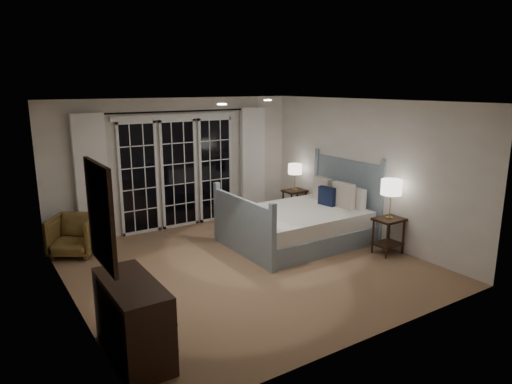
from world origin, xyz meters
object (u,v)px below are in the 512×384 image
nightstand_right (294,199)px  armchair (74,235)px  lamp_left (391,188)px  dresser (133,319)px  bed (301,223)px  nightstand_left (388,230)px  lamp_right (295,169)px

nightstand_right → armchair: size_ratio=0.82×
nightstand_right → lamp_left: lamp_left is taller
nightstand_right → dresser: 5.47m
dresser → bed: bearing=26.8°
bed → lamp_left: 1.70m
nightstand_right → nightstand_left: bearing=-90.3°
bed → lamp_left: (0.84, -1.25, 0.78)m
nightstand_left → dresser: dresser is taller
lamp_left → lamp_right: (0.02, 2.54, -0.09)m
nightstand_left → lamp_left: bearing=-153.4°
bed → lamp_right: (0.85, 1.29, 0.69)m
lamp_left → lamp_right: lamp_left is taller
nightstand_right → armchair: 4.37m
lamp_right → lamp_left: bearing=-90.3°
nightstand_left → armchair: armchair is taller
armchair → bed: bearing=10.5°
lamp_right → dresser: lamp_right is taller
bed → armchair: (-3.51, 1.52, -0.01)m
lamp_right → nightstand_right: bearing=-90.0°
lamp_left → lamp_right: 2.54m
nightstand_left → lamp_right: (0.02, 2.54, 0.63)m
bed → armchair: 3.83m
nightstand_left → armchair: (-4.35, 2.77, -0.07)m
bed → lamp_right: bearing=56.5°
armchair → dresser: (-0.13, -3.36, 0.08)m
nightstand_right → dresser: size_ratio=0.51×
nightstand_left → lamp_right: size_ratio=1.10×
bed → dresser: (-3.64, -1.84, 0.07)m
armchair → nightstand_left: bearing=1.4°
nightstand_right → lamp_left: 2.64m
nightstand_left → dresser: 4.52m
bed → armchair: bed is taller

